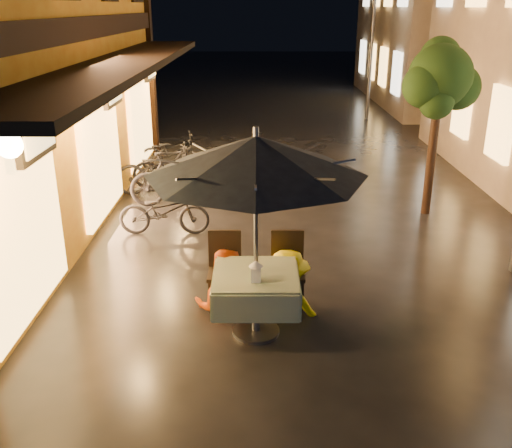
{
  "coord_description": "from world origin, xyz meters",
  "views": [
    {
      "loc": [
        -0.76,
        -5.56,
        3.63
      ],
      "look_at": [
        -0.77,
        0.91,
        1.15
      ],
      "focal_mm": 40.0,
      "sensor_mm": 36.0,
      "label": 1
    }
  ],
  "objects_px": {
    "bicycle_0": "(164,211)",
    "patio_umbrella": "(256,156)",
    "cafe_table": "(256,288)",
    "table_lantern": "(256,270)",
    "person_yellow": "(288,253)",
    "person_orange": "(223,251)"
  },
  "relations": [
    {
      "from": "bicycle_0",
      "to": "patio_umbrella",
      "type": "bearing_deg",
      "value": -154.62
    },
    {
      "from": "cafe_table",
      "to": "bicycle_0",
      "type": "bearing_deg",
      "value": 116.22
    },
    {
      "from": "cafe_table",
      "to": "table_lantern",
      "type": "bearing_deg",
      "value": -90.0
    },
    {
      "from": "cafe_table",
      "to": "table_lantern",
      "type": "relative_size",
      "value": 3.96
    },
    {
      "from": "table_lantern",
      "to": "person_yellow",
      "type": "distance_m",
      "value": 0.87
    },
    {
      "from": "table_lantern",
      "to": "person_yellow",
      "type": "height_order",
      "value": "person_yellow"
    },
    {
      "from": "person_orange",
      "to": "person_yellow",
      "type": "xyz_separation_m",
      "value": [
        0.8,
        -0.02,
        -0.01
      ]
    },
    {
      "from": "table_lantern",
      "to": "bicycle_0",
      "type": "height_order",
      "value": "table_lantern"
    },
    {
      "from": "cafe_table",
      "to": "person_yellow",
      "type": "distance_m",
      "value": 0.71
    },
    {
      "from": "person_yellow",
      "to": "bicycle_0",
      "type": "height_order",
      "value": "person_yellow"
    },
    {
      "from": "person_orange",
      "to": "person_yellow",
      "type": "distance_m",
      "value": 0.8
    },
    {
      "from": "table_lantern",
      "to": "bicycle_0",
      "type": "distance_m",
      "value": 3.73
    },
    {
      "from": "person_yellow",
      "to": "person_orange",
      "type": "bearing_deg",
      "value": 15.25
    },
    {
      "from": "person_orange",
      "to": "bicycle_0",
      "type": "distance_m",
      "value": 2.84
    },
    {
      "from": "patio_umbrella",
      "to": "person_yellow",
      "type": "height_order",
      "value": "patio_umbrella"
    },
    {
      "from": "patio_umbrella",
      "to": "bicycle_0",
      "type": "relative_size",
      "value": 1.62
    },
    {
      "from": "table_lantern",
      "to": "person_yellow",
      "type": "relative_size",
      "value": 0.16
    },
    {
      "from": "cafe_table",
      "to": "person_orange",
      "type": "distance_m",
      "value": 0.74
    },
    {
      "from": "bicycle_0",
      "to": "table_lantern",
      "type": "bearing_deg",
      "value": -156.0
    },
    {
      "from": "cafe_table",
      "to": "person_orange",
      "type": "xyz_separation_m",
      "value": [
        -0.41,
        0.58,
        0.21
      ]
    },
    {
      "from": "cafe_table",
      "to": "patio_umbrella",
      "type": "distance_m",
      "value": 1.56
    },
    {
      "from": "person_orange",
      "to": "bicycle_0",
      "type": "xyz_separation_m",
      "value": [
        -1.14,
        2.56,
        -0.4
      ]
    }
  ]
}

